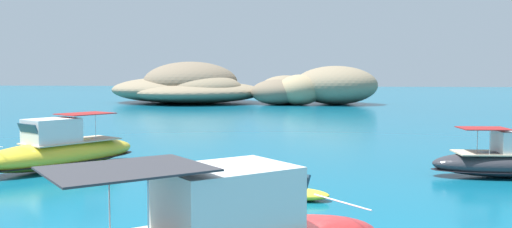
% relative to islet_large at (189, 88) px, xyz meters
% --- Properties ---
extents(islet_large, '(30.60, 30.49, 6.89)m').
position_rel_islet_large_xyz_m(islet_large, '(0.00, 0.00, 0.00)').
color(islet_large, '#84755B').
rests_on(islet_large, ground).
extents(islet_small, '(21.72, 16.77, 6.10)m').
position_rel_islet_large_xyz_m(islet_small, '(21.27, -1.38, 0.12)').
color(islet_small, '#756651').
rests_on(islet_small, ground).
extents(motorboat_charcoal, '(7.43, 2.81, 2.28)m').
position_rel_islet_large_xyz_m(motorboat_charcoal, '(31.43, -61.96, -1.76)').
color(motorboat_charcoal, '#2D2D33').
rests_on(motorboat_charcoal, ground).
extents(motorboat_yellow, '(6.77, 8.76, 2.72)m').
position_rel_islet_large_xyz_m(motorboat_yellow, '(9.59, -62.62, -1.62)').
color(motorboat_yellow, yellow).
rests_on(motorboat_yellow, ground).
extents(dinghy_tender, '(2.87, 1.49, 0.58)m').
position_rel_islet_large_xyz_m(dinghy_tender, '(21.78, -67.78, -2.26)').
color(dinghy_tender, yellow).
rests_on(dinghy_tender, ground).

